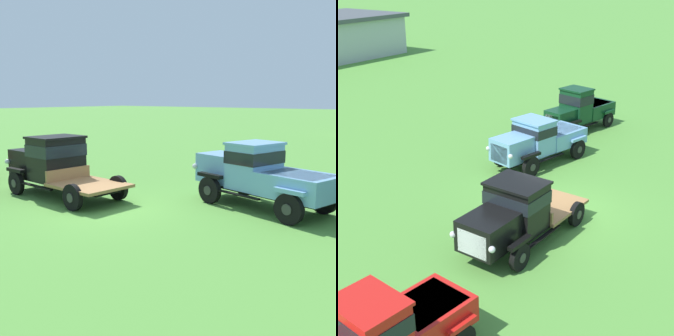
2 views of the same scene
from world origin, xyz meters
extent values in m
plane|color=#518E38|center=(0.00, 0.00, 0.00)|extent=(240.00, 240.00, 0.00)
cylinder|color=black|center=(-3.98, -0.77, 0.43)|extent=(0.86, 0.21, 0.85)
cylinder|color=#2D2D2D|center=(-3.98, -0.87, 0.43)|extent=(0.30, 0.04, 0.30)
cylinder|color=black|center=(-3.90, 1.13, 0.43)|extent=(0.86, 0.21, 0.85)
cylinder|color=#2D2D2D|center=(-3.89, 1.24, 0.43)|extent=(0.30, 0.04, 0.30)
cylinder|color=black|center=(-0.57, -0.91, 0.43)|extent=(0.86, 0.21, 0.85)
cylinder|color=#2D2D2D|center=(-0.58, -1.01, 0.43)|extent=(0.30, 0.04, 0.30)
cylinder|color=black|center=(-0.49, 1.00, 0.43)|extent=(0.86, 0.21, 0.85)
cylinder|color=#2D2D2D|center=(-0.49, 1.10, 0.43)|extent=(0.30, 0.04, 0.30)
cube|color=black|center=(-2.33, 0.12, 0.51)|extent=(4.90, 1.24, 0.12)
cube|color=black|center=(-4.18, 0.19, 1.06)|extent=(1.65, 1.40, 0.99)
cube|color=silver|center=(-4.94, 0.23, 1.01)|extent=(0.10, 1.05, 0.74)
sphere|color=silver|center=(-4.98, -0.49, 1.09)|extent=(0.20, 0.20, 0.20)
sphere|color=silver|center=(-4.92, 0.94, 1.09)|extent=(0.20, 0.20, 0.20)
cube|color=black|center=(-3.98, -0.77, 0.90)|extent=(0.99, 0.24, 0.12)
cube|color=black|center=(-3.90, 1.13, 0.90)|extent=(0.99, 0.24, 0.12)
cube|color=black|center=(-2.73, 0.13, 1.32)|extent=(1.36, 1.73, 1.50)
cube|color=black|center=(-2.73, 0.13, 1.66)|extent=(1.41, 1.77, 0.42)
cube|color=black|center=(-2.73, 0.13, 2.11)|extent=(1.49, 1.81, 0.08)
cube|color=black|center=(-2.64, -0.80, 0.49)|extent=(1.81, 0.21, 0.05)
cube|color=black|center=(-2.57, 1.06, 0.49)|extent=(1.81, 0.21, 0.05)
cube|color=olive|center=(-0.89, 0.06, 0.62)|extent=(2.48, 2.04, 0.10)
cube|color=olive|center=(-2.05, 0.11, 0.85)|extent=(0.15, 1.81, 0.44)
cylinder|color=black|center=(2.23, 2.61, 0.45)|extent=(0.92, 0.38, 0.90)
cylinder|color=#2D2D2D|center=(2.21, 2.50, 0.45)|extent=(0.31, 0.09, 0.31)
cylinder|color=black|center=(2.60, 4.36, 0.45)|extent=(0.92, 0.38, 0.90)
cylinder|color=#2D2D2D|center=(2.63, 4.47, 0.45)|extent=(0.31, 0.09, 0.31)
cylinder|color=black|center=(5.29, 1.96, 0.45)|extent=(0.92, 0.38, 0.90)
cylinder|color=#2D2D2D|center=(5.27, 1.85, 0.45)|extent=(0.31, 0.09, 0.31)
cylinder|color=black|center=(5.66, 3.70, 0.45)|extent=(0.92, 0.38, 0.90)
cylinder|color=#2D2D2D|center=(5.69, 3.81, 0.45)|extent=(0.31, 0.09, 0.31)
cube|color=black|center=(3.83, 3.18, 0.53)|extent=(4.61, 1.90, 0.12)
cube|color=#70A3D1|center=(2.19, 3.53, 1.08)|extent=(1.77, 1.54, 0.99)
cube|color=silver|center=(1.46, 3.69, 1.03)|extent=(0.26, 0.97, 0.74)
sphere|color=silver|center=(1.31, 3.04, 1.11)|extent=(0.20, 0.20, 0.20)
sphere|color=silver|center=(1.59, 4.34, 1.11)|extent=(0.20, 0.20, 0.20)
cube|color=black|center=(2.23, 2.61, 0.95)|extent=(1.05, 0.41, 0.12)
cube|color=black|center=(2.60, 4.36, 0.95)|extent=(1.05, 0.41, 0.12)
cube|color=#70A3D1|center=(3.52, 3.25, 1.30)|extent=(1.48, 1.78, 1.42)
cube|color=black|center=(3.52, 3.25, 1.62)|extent=(1.53, 1.83, 0.40)
cube|color=#70A3D1|center=(3.52, 3.25, 2.05)|extent=(1.61, 1.88, 0.08)
cube|color=black|center=(3.45, 2.37, 0.51)|extent=(1.64, 0.48, 0.05)
cube|color=black|center=(3.82, 4.08, 0.51)|extent=(1.64, 0.48, 0.05)
cube|color=#70A3D1|center=(5.16, 2.90, 0.94)|extent=(2.47, 2.06, 0.71)
cube|color=black|center=(5.16, 2.90, 1.27)|extent=(2.08, 1.74, 0.06)
cube|color=#70A3D1|center=(5.29, 1.96, 0.95)|extent=(1.01, 0.40, 0.12)
cube|color=#70A3D1|center=(5.66, 3.70, 0.95)|extent=(1.01, 0.40, 0.12)
camera|label=1|loc=(9.81, -8.99, 3.52)|focal=45.00mm
camera|label=2|loc=(-14.96, -7.62, 8.45)|focal=55.00mm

